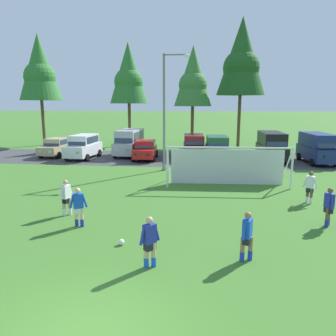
{
  "coord_description": "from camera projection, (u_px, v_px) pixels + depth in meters",
  "views": [
    {
      "loc": [
        2.47,
        -5.81,
        4.98
      ],
      "look_at": [
        0.64,
        10.26,
        1.75
      ],
      "focal_mm": 34.59,
      "sensor_mm": 36.0,
      "label": 1
    }
  ],
  "objects": [
    {
      "name": "tree_mid_right",
      "position": [
        242.0,
        59.0,
        35.47
      ],
      "size": [
        5.33,
        5.33,
        14.22
      ],
      "color": "brown",
      "rests_on": "ground"
    },
    {
      "name": "parked_car_slot_far_right",
      "position": [
        272.0,
        146.0,
        28.43
      ],
      "size": [
        2.26,
        4.83,
        2.52
      ],
      "color": "black",
      "rests_on": "ground"
    },
    {
      "name": "parked_car_slot_left",
      "position": [
        84.0,
        146.0,
        29.83
      ],
      "size": [
        2.36,
        4.71,
        2.16
      ],
      "color": "silver",
      "rests_on": "ground"
    },
    {
      "name": "tree_mid_left",
      "position": [
        128.0,
        75.0,
        37.91
      ],
      "size": [
        4.5,
        4.5,
        11.99
      ],
      "color": "brown",
      "rests_on": "ground"
    },
    {
      "name": "player_winger_left",
      "position": [
        66.0,
        198.0,
        14.54
      ],
      "size": [
        0.38,
        0.7,
        1.64
      ],
      "color": "tan",
      "rests_on": "ground"
    },
    {
      "name": "player_striker_near",
      "position": [
        79.0,
        207.0,
        13.18
      ],
      "size": [
        0.72,
        0.39,
        1.64
      ],
      "color": "beige",
      "rests_on": "ground"
    },
    {
      "name": "tree_center_back",
      "position": [
        193.0,
        78.0,
        36.0
      ],
      "size": [
        4.23,
        4.23,
        11.27
      ],
      "color": "brown",
      "rests_on": "ground"
    },
    {
      "name": "street_lamp",
      "position": [
        166.0,
        112.0,
        23.74
      ],
      "size": [
        2.0,
        0.32,
        8.48
      ],
      "color": "slate",
      "rests_on": "ground"
    },
    {
      "name": "player_defender_far",
      "position": [
        329.0,
        207.0,
        13.21
      ],
      "size": [
        0.32,
        0.75,
        1.64
      ],
      "color": "brown",
      "rests_on": "ground"
    },
    {
      "name": "parked_car_slot_right",
      "position": [
        217.0,
        148.0,
        28.61
      ],
      "size": [
        2.3,
        4.68,
        2.16
      ],
      "color": "#194C2D",
      "rests_on": "ground"
    },
    {
      "name": "parked_car_slot_center_left",
      "position": [
        130.0,
        142.0,
        31.2
      ],
      "size": [
        2.41,
        4.91,
        2.52
      ],
      "color": "#B2B2BC",
      "rests_on": "ground"
    },
    {
      "name": "player_winger_right",
      "position": [
        150.0,
        242.0,
        9.87
      ],
      "size": [
        0.6,
        0.56,
        1.64
      ],
      "color": "tan",
      "rests_on": "ground"
    },
    {
      "name": "player_trailing_back",
      "position": [
        310.0,
        187.0,
        16.32
      ],
      "size": [
        0.65,
        0.48,
        1.64
      ],
      "color": "brown",
      "rests_on": "ground"
    },
    {
      "name": "tree_left_edge",
      "position": [
        39.0,
        69.0,
        37.75
      ],
      "size": [
        4.85,
        4.85,
        12.92
      ],
      "color": "brown",
      "rests_on": "ground"
    },
    {
      "name": "parking_lot_strip",
      "position": [
        177.0,
        159.0,
        29.81
      ],
      "size": [
        52.0,
        8.4,
        0.01
      ],
      "primitive_type": "cube",
      "color": "#3D3D3F",
      "rests_on": "ground"
    },
    {
      "name": "player_midfield_center",
      "position": [
        247.0,
        236.0,
        10.29
      ],
      "size": [
        0.44,
        0.68,
        1.64
      ],
      "color": "#936B4C",
      "rests_on": "ground"
    },
    {
      "name": "soccer_goal",
      "position": [
        227.0,
        164.0,
        19.92
      ],
      "size": [
        7.5,
        2.29,
        2.57
      ],
      "color": "white",
      "rests_on": "ground"
    },
    {
      "name": "parked_car_slot_center",
      "position": [
        145.0,
        150.0,
        29.26
      ],
      "size": [
        2.23,
        4.3,
        1.72
      ],
      "color": "red",
      "rests_on": "ground"
    },
    {
      "name": "ground_plane",
      "position": [
        167.0,
        180.0,
        21.52
      ],
      "size": [
        400.0,
        400.0,
        0.0
      ],
      "primitive_type": "plane",
      "color": "#3D7028"
    },
    {
      "name": "parked_car_slot_far_left",
      "position": [
        57.0,
        147.0,
        31.06
      ],
      "size": [
        2.22,
        4.29,
        1.72
      ],
      "color": "tan",
      "rests_on": "ground"
    },
    {
      "name": "soccer_ball",
      "position": [
        121.0,
        242.0,
        11.57
      ],
      "size": [
        0.22,
        0.22,
        0.22
      ],
      "color": "white",
      "rests_on": "ground"
    },
    {
      "name": "parked_car_slot_end",
      "position": [
        318.0,
        147.0,
        27.34
      ],
      "size": [
        2.46,
        4.93,
        2.52
      ],
      "color": "navy",
      "rests_on": "ground"
    },
    {
      "name": "parked_car_slot_center_right",
      "position": [
        194.0,
        146.0,
        29.88
      ],
      "size": [
        2.36,
        4.71,
        2.16
      ],
      "color": "maroon",
      "rests_on": "ground"
    }
  ]
}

